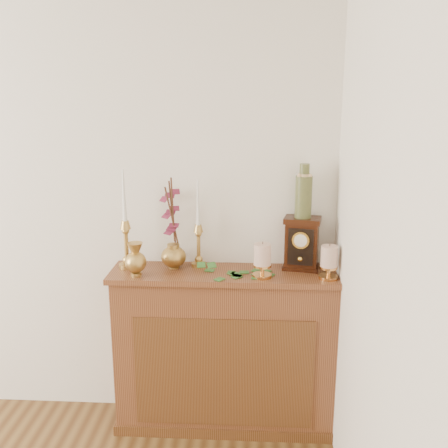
# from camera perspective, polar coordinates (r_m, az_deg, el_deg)

# --- Properties ---
(console_shelf) EXTENTS (1.24, 0.34, 0.93)m
(console_shelf) POSITION_cam_1_polar(r_m,az_deg,el_deg) (3.03, 0.10, -14.00)
(console_shelf) COLOR brown
(console_shelf) RESTS_ON ground
(candlestick_left) EXTENTS (0.09, 0.09, 0.54)m
(candlestick_left) POSITION_cam_1_polar(r_m,az_deg,el_deg) (2.88, -10.63, -1.34)
(candlestick_left) COLOR tan
(candlestick_left) RESTS_ON console_shelf
(candlestick_center) EXTENTS (0.08, 0.08, 0.49)m
(candlestick_center) POSITION_cam_1_polar(r_m,az_deg,el_deg) (2.87, -2.80, -1.60)
(candlestick_center) COLOR tan
(candlestick_center) RESTS_ON console_shelf
(bud_vase) EXTENTS (0.11, 0.11, 0.18)m
(bud_vase) POSITION_cam_1_polar(r_m,az_deg,el_deg) (2.77, -9.61, -3.86)
(bud_vase) COLOR tan
(bud_vase) RESTS_ON console_shelf
(ginger_jar) EXTENTS (0.20, 0.22, 0.51)m
(ginger_jar) POSITION_cam_1_polar(r_m,az_deg,el_deg) (2.87, -5.70, -0.21)
(ginger_jar) COLOR tan
(ginger_jar) RESTS_ON console_shelf
(pillar_candle_left) EXTENTS (0.10, 0.10, 0.19)m
(pillar_candle_left) POSITION_cam_1_polar(r_m,az_deg,el_deg) (2.72, 4.20, -3.80)
(pillar_candle_left) COLOR #CE8E48
(pillar_candle_left) RESTS_ON console_shelf
(pillar_candle_right) EXTENTS (0.10, 0.10, 0.19)m
(pillar_candle_right) POSITION_cam_1_polar(r_m,az_deg,el_deg) (2.75, 11.36, -3.93)
(pillar_candle_right) COLOR #CE8E48
(pillar_candle_right) RESTS_ON console_shelf
(ivy_garland) EXTENTS (0.43, 0.18, 0.08)m
(ivy_garland) POSITION_cam_1_polar(r_m,az_deg,el_deg) (2.78, 1.61, -5.25)
(ivy_garland) COLOR #2D6024
(ivy_garland) RESTS_ON console_shelf
(mantel_clock) EXTENTS (0.21, 0.17, 0.29)m
(mantel_clock) POSITION_cam_1_polar(r_m,az_deg,el_deg) (2.86, 8.45, -2.14)
(mantel_clock) COLOR #39180B
(mantel_clock) RESTS_ON console_shelf
(ceramic_vase) EXTENTS (0.09, 0.09, 0.29)m
(ceramic_vase) POSITION_cam_1_polar(r_m,az_deg,el_deg) (2.80, 8.66, 3.28)
(ceramic_vase) COLOR #193325
(ceramic_vase) RESTS_ON mantel_clock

